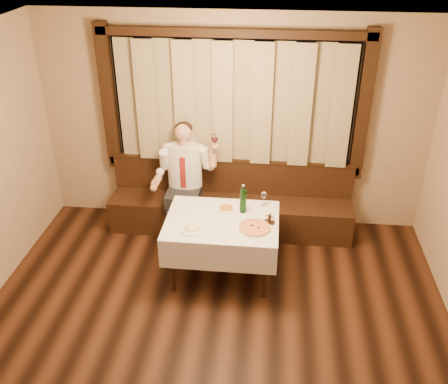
# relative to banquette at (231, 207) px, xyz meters

# --- Properties ---
(room) EXTENTS (5.01, 6.01, 2.81)m
(room) POSITION_rel_banquette_xyz_m (-0.00, -1.75, 1.19)
(room) COLOR black
(room) RESTS_ON ground
(banquette) EXTENTS (3.20, 0.61, 0.94)m
(banquette) POSITION_rel_banquette_xyz_m (0.00, 0.00, 0.00)
(banquette) COLOR black
(banquette) RESTS_ON ground
(dining_table) EXTENTS (1.27, 0.97, 0.76)m
(dining_table) POSITION_rel_banquette_xyz_m (0.00, -1.02, 0.34)
(dining_table) COLOR black
(dining_table) RESTS_ON ground
(pizza) EXTENTS (0.37, 0.37, 0.04)m
(pizza) POSITION_rel_banquette_xyz_m (0.37, -1.17, 0.46)
(pizza) COLOR white
(pizza) RESTS_ON dining_table
(pasta_red) EXTENTS (0.25, 0.25, 0.08)m
(pasta_red) POSITION_rel_banquette_xyz_m (0.03, -0.80, 0.48)
(pasta_red) COLOR white
(pasta_red) RESTS_ON dining_table
(pasta_cream) EXTENTS (0.27, 0.27, 0.09)m
(pasta_cream) POSITION_rel_banquette_xyz_m (-0.30, -1.26, 0.48)
(pasta_cream) COLOR white
(pasta_cream) RESTS_ON dining_table
(green_bottle) EXTENTS (0.08, 0.08, 0.35)m
(green_bottle) POSITION_rel_banquette_xyz_m (0.22, -0.83, 0.60)
(green_bottle) COLOR #0D3D0F
(green_bottle) RESTS_ON dining_table
(table_wine_glass) EXTENTS (0.07, 0.07, 0.19)m
(table_wine_glass) POSITION_rel_banquette_xyz_m (0.45, -0.66, 0.58)
(table_wine_glass) COLOR white
(table_wine_glass) RESTS_ON dining_table
(cruet_caddy) EXTENTS (0.12, 0.09, 0.12)m
(cruet_caddy) POSITION_rel_banquette_xyz_m (0.53, -1.04, 0.49)
(cruet_caddy) COLOR black
(cruet_caddy) RESTS_ON dining_table
(seated_man) EXTENTS (0.84, 0.63, 1.49)m
(seated_man) POSITION_rel_banquette_xyz_m (-0.59, -0.09, 0.55)
(seated_man) COLOR black
(seated_man) RESTS_ON ground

